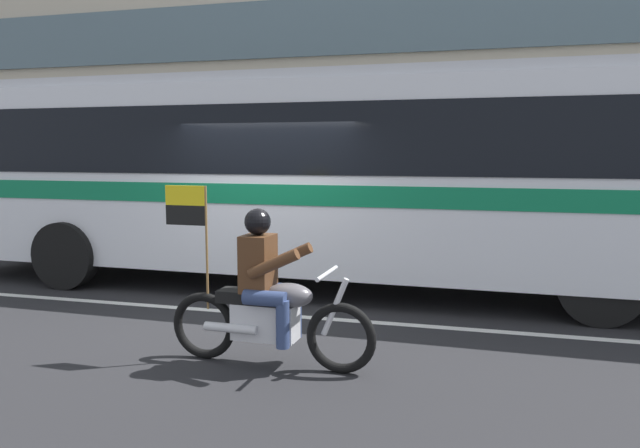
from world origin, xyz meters
The scene contains 6 objects.
ground_plane centered at (0.00, 0.00, 0.00)m, with size 60.00×60.00×0.00m, color black.
sidewalk_curb centered at (0.00, 5.10, 0.07)m, with size 28.00×3.80×0.15m, color #A39E93.
lane_center_stripe centered at (0.00, -0.60, 0.00)m, with size 26.60×0.14×0.01m, color silver.
transit_bus centered at (0.71, 1.19, 1.88)m, with size 13.07×2.85×3.22m.
motorcycle_with_rider centered at (0.88, -2.39, 0.67)m, with size 2.20×0.64×1.78m.
fire_hydrant centered at (2.11, 4.18, 0.52)m, with size 0.22×0.30×0.75m.
Camera 1 is at (2.95, -7.94, 2.12)m, focal length 34.47 mm.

